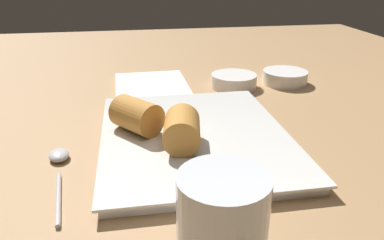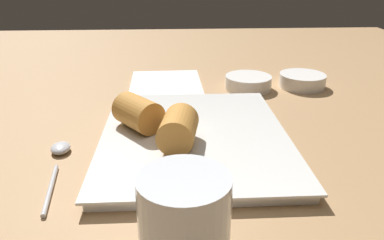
% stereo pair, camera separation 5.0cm
% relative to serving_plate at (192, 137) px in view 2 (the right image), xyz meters
% --- Properties ---
extents(table_surface, '(1.80, 1.40, 0.02)m').
position_rel_serving_plate_xyz_m(table_surface, '(0.04, 0.00, -0.02)').
color(table_surface, '#A87F54').
rests_on(table_surface, ground).
extents(serving_plate, '(0.30, 0.24, 0.01)m').
position_rel_serving_plate_xyz_m(serving_plate, '(0.00, 0.00, 0.00)').
color(serving_plate, silver).
rests_on(serving_plate, table_surface).
extents(roll_front_left, '(0.08, 0.07, 0.04)m').
position_rel_serving_plate_xyz_m(roll_front_left, '(-0.02, -0.07, 0.03)').
color(roll_front_left, '#C68438').
rests_on(roll_front_left, serving_plate).
extents(roll_front_right, '(0.07, 0.05, 0.04)m').
position_rel_serving_plate_xyz_m(roll_front_right, '(0.04, -0.02, 0.03)').
color(roll_front_right, '#C68438').
rests_on(roll_front_right, serving_plate).
extents(dipping_bowl_near, '(0.09, 0.09, 0.02)m').
position_rel_serving_plate_xyz_m(dipping_bowl_near, '(-0.22, 0.12, 0.01)').
color(dipping_bowl_near, white).
rests_on(dipping_bowl_near, table_surface).
extents(dipping_bowl_far, '(0.09, 0.09, 0.02)m').
position_rel_serving_plate_xyz_m(dipping_bowl_far, '(-0.22, 0.22, 0.01)').
color(dipping_bowl_far, white).
rests_on(dipping_bowl_far, table_surface).
extents(spoon, '(0.15, 0.04, 0.01)m').
position_rel_serving_plate_xyz_m(spoon, '(0.04, -0.16, -0.00)').
color(spoon, silver).
rests_on(spoon, table_surface).
extents(napkin, '(0.16, 0.14, 0.01)m').
position_rel_serving_plate_xyz_m(napkin, '(-0.25, -0.04, -0.00)').
color(napkin, white).
rests_on(napkin, table_surface).
extents(drinking_glass, '(0.06, 0.06, 0.09)m').
position_rel_serving_plate_xyz_m(drinking_glass, '(0.23, -0.02, 0.04)').
color(drinking_glass, silver).
rests_on(drinking_glass, table_surface).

